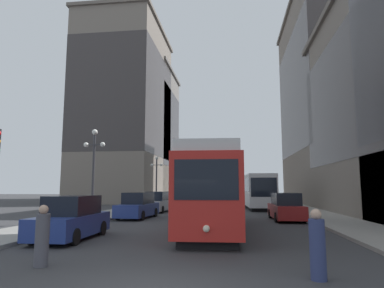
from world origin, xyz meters
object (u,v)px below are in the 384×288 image
object	(u,v)px
pedestrian_crossing_far	(317,247)
parked_car_right_far	(286,208)
streetcar	(211,189)
lamp_post_left_far	(156,173)
parked_car_left_near	(157,203)
transit_bus	(257,190)
parked_car_left_mid	(71,219)
parked_car_left_far	(138,206)
lamp_post_left_near	(94,160)
pedestrian_crossing_near	(42,238)

from	to	relation	value
pedestrian_crossing_far	parked_car_right_far	bearing A→B (deg)	138.19
streetcar	lamp_post_left_far	xyz separation A→B (m)	(-7.60, 19.82, 1.70)
parked_car_left_near	lamp_post_left_far	xyz separation A→B (m)	(-1.90, 7.71, 2.96)
transit_bus	parked_car_left_mid	world-z (taller)	transit_bus
parked_car_left_far	lamp_post_left_far	size ratio (longest dim) A/B	0.89
parked_car_left_near	parked_car_left_far	xyz separation A→B (m)	(0.00, -6.07, 0.00)
lamp_post_left_far	pedestrian_crossing_far	bearing A→B (deg)	-69.70
lamp_post_left_far	streetcar	bearing A→B (deg)	-69.03
parked_car_right_far	lamp_post_left_far	size ratio (longest dim) A/B	0.89
parked_car_left_near	lamp_post_left_near	world-z (taller)	lamp_post_left_near
transit_bus	lamp_post_left_far	bearing A→B (deg)	172.08
transit_bus	parked_car_right_far	world-z (taller)	transit_bus
parked_car_left_far	pedestrian_crossing_far	xyz separation A→B (m)	(8.83, -15.24, -0.07)
streetcar	parked_car_left_near	world-z (taller)	streetcar
parked_car_left_mid	lamp_post_left_near	size ratio (longest dim) A/B	0.79
pedestrian_crossing_far	parked_car_left_near	bearing A→B (deg)	166.30
parked_car_right_far	parked_car_left_far	size ratio (longest dim) A/B	1.00
parked_car_left_near	parked_car_left_mid	bearing A→B (deg)	-87.38
parked_car_left_far	transit_bus	bearing A→B (deg)	56.79
streetcar	transit_bus	world-z (taller)	streetcar
parked_car_right_far	lamp_post_left_near	world-z (taller)	lamp_post_left_near
parked_car_left_near	pedestrian_crossing_far	distance (m)	23.06
parked_car_left_mid	parked_car_left_far	bearing A→B (deg)	88.87
streetcar	pedestrian_crossing_near	size ratio (longest dim) A/B	7.52
parked_car_left_near	parked_car_right_far	bearing A→B (deg)	-29.30
parked_car_left_near	lamp_post_left_near	size ratio (longest dim) A/B	0.81
parked_car_left_mid	parked_car_left_far	distance (m)	9.99
parked_car_left_mid	parked_car_right_far	xyz separation A→B (m)	(10.29, 9.64, 0.00)
parked_car_right_far	pedestrian_crossing_near	distance (m)	16.87
pedestrian_crossing_near	lamp_post_left_far	xyz separation A→B (m)	(-3.45, 28.55, 3.02)
parked_car_left_far	parked_car_left_near	bearing A→B (deg)	93.00
streetcar	lamp_post_left_far	size ratio (longest dim) A/B	2.27
parked_car_left_near	lamp_post_left_far	bearing A→B (deg)	106.48
parked_car_left_near	lamp_post_left_near	bearing A→B (deg)	-98.53
transit_bus	parked_car_left_near	distance (m)	11.43
parked_car_left_far	lamp_post_left_near	world-z (taller)	lamp_post_left_near
lamp_post_left_near	lamp_post_left_far	size ratio (longest dim) A/B	1.03
streetcar	transit_bus	bearing A→B (deg)	76.94
streetcar	pedestrian_crossing_near	world-z (taller)	streetcar
streetcar	parked_car_left_far	size ratio (longest dim) A/B	2.54
pedestrian_crossing_near	lamp_post_left_far	world-z (taller)	lamp_post_left_far
parked_car_left_near	lamp_post_left_far	world-z (taller)	lamp_post_left_far
streetcar	lamp_post_left_near	distance (m)	8.18
transit_bus	parked_car_left_near	xyz separation A→B (m)	(-9.27, -6.59, -1.10)
pedestrian_crossing_near	parked_car_left_mid	bearing A→B (deg)	25.88
transit_bus	lamp_post_left_far	distance (m)	11.38
parked_car_left_mid	lamp_post_left_far	distance (m)	24.02
streetcar	lamp_post_left_far	world-z (taller)	lamp_post_left_far
parked_car_left_near	parked_car_left_mid	distance (m)	16.05
streetcar	lamp_post_left_far	distance (m)	21.29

